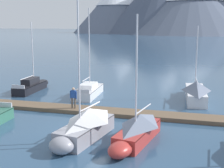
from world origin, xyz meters
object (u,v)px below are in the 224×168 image
(person_on_dock, at_px, (73,96))
(sailboat_mid_dock_starboard, at_px, (84,125))
(sailboat_nearest_berth, at_px, (33,85))
(sailboat_far_berth, at_px, (136,130))
(sailboat_outer_slip, at_px, (196,91))
(sailboat_mid_dock_port, at_px, (89,90))

(person_on_dock, bearing_deg, sailboat_mid_dock_starboard, -59.32)
(sailboat_nearest_berth, bearing_deg, person_on_dock, -39.00)
(sailboat_far_berth, height_order, sailboat_outer_slip, sailboat_far_berth)
(sailboat_far_berth, relative_size, sailboat_outer_slip, 1.05)
(sailboat_nearest_berth, distance_m, sailboat_outer_slip, 16.67)
(sailboat_mid_dock_starboard, xyz_separation_m, sailboat_far_berth, (3.15, 0.43, -0.12))
(sailboat_mid_dock_starboard, bearing_deg, person_on_dock, 120.68)
(sailboat_mid_dock_port, relative_size, sailboat_far_berth, 1.12)
(sailboat_nearest_berth, height_order, sailboat_mid_dock_port, sailboat_mid_dock_port)
(sailboat_outer_slip, relative_size, person_on_dock, 4.24)
(sailboat_mid_dock_port, height_order, person_on_dock, sailboat_mid_dock_port)
(sailboat_nearest_berth, distance_m, sailboat_far_berth, 17.74)
(sailboat_far_berth, bearing_deg, sailboat_nearest_berth, 141.46)
(sailboat_nearest_berth, bearing_deg, sailboat_mid_dock_port, -1.52)
(sailboat_mid_dock_port, bearing_deg, sailboat_outer_slip, 6.00)
(sailboat_mid_dock_port, distance_m, person_on_dock, 6.05)
(person_on_dock, bearing_deg, sailboat_far_berth, -37.99)
(sailboat_mid_dock_port, distance_m, sailboat_outer_slip, 10.19)
(sailboat_mid_dock_port, xyz_separation_m, person_on_dock, (1.01, -5.92, 0.73))
(sailboat_nearest_berth, xyz_separation_m, person_on_dock, (7.52, -6.09, 0.71))
(sailboat_outer_slip, xyz_separation_m, person_on_dock, (-9.12, -6.99, 0.36))
(sailboat_mid_dock_port, height_order, sailboat_outer_slip, sailboat_mid_dock_port)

